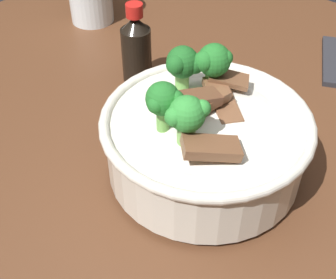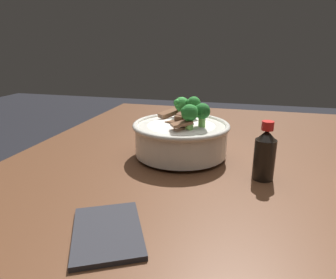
{
  "view_description": "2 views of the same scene",
  "coord_description": "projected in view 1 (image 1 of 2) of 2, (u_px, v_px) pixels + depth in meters",
  "views": [
    {
      "loc": [
        0.28,
        0.31,
        1.21
      ],
      "look_at": [
        0.01,
        0.07,
        0.89
      ],
      "focal_mm": 48.81,
      "sensor_mm": 36.0,
      "label": 1
    },
    {
      "loc": [
        -0.71,
        -0.06,
        1.09
      ],
      "look_at": [
        -0.02,
        0.12,
        0.85
      ],
      "focal_mm": 31.81,
      "sensor_mm": 36.0,
      "label": 2
    }
  ],
  "objects": [
    {
      "name": "soy_sauce_bottle",
      "position": [
        136.0,
        49.0,
        0.65
      ],
      "size": [
        0.04,
        0.04,
        0.12
      ],
      "color": "black",
      "rests_on": "dining_table"
    },
    {
      "name": "dining_table",
      "position": [
        135.0,
        207.0,
        0.64
      ],
      "size": [
        1.13,
        0.98,
        0.82
      ],
      "color": "#56331E",
      "rests_on": "ground"
    },
    {
      "name": "rice_bowl",
      "position": [
        205.0,
        136.0,
        0.51
      ],
      "size": [
        0.23,
        0.23,
        0.14
      ],
      "color": "silver",
      "rests_on": "dining_table"
    }
  ]
}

